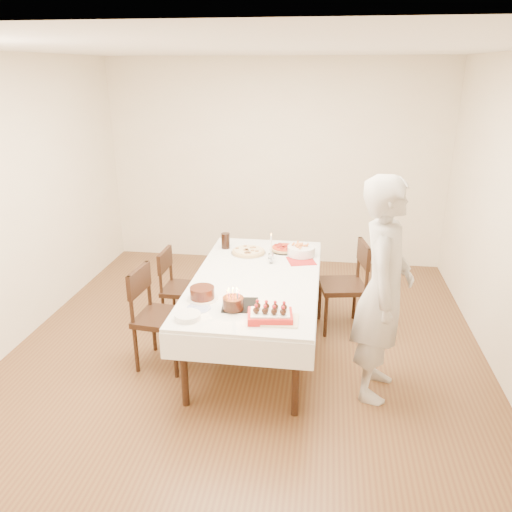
# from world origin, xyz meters

# --- Properties ---
(floor) EXTENTS (5.00, 5.00, 0.00)m
(floor) POSITION_xyz_m (0.00, 0.00, 0.00)
(floor) COLOR #56321D
(floor) RESTS_ON ground
(wall_back) EXTENTS (4.50, 0.04, 2.70)m
(wall_back) POSITION_xyz_m (0.00, 2.50, 1.35)
(wall_back) COLOR #F5EACE
(wall_back) RESTS_ON floor
(wall_front) EXTENTS (4.50, 0.04, 2.70)m
(wall_front) POSITION_xyz_m (0.00, -2.50, 1.35)
(wall_front) COLOR #F5EACE
(wall_front) RESTS_ON floor
(wall_left) EXTENTS (0.04, 5.00, 2.70)m
(wall_left) POSITION_xyz_m (-2.25, 0.00, 1.35)
(wall_left) COLOR #F5EACE
(wall_left) RESTS_ON floor
(ceiling) EXTENTS (5.00, 5.00, 0.00)m
(ceiling) POSITION_xyz_m (0.00, 0.00, 2.70)
(ceiling) COLOR white
(ceiling) RESTS_ON wall_back
(dining_table) EXTENTS (1.38, 2.26, 0.75)m
(dining_table) POSITION_xyz_m (0.08, 0.07, 0.38)
(dining_table) COLOR white
(dining_table) RESTS_ON floor
(chair_right_savory) EXTENTS (0.56, 0.56, 0.94)m
(chair_right_savory) POSITION_xyz_m (0.89, 0.61, 0.47)
(chair_right_savory) COLOR black
(chair_right_savory) RESTS_ON floor
(chair_left_savory) EXTENTS (0.44, 0.44, 0.85)m
(chair_left_savory) POSITION_xyz_m (-0.72, 0.41, 0.42)
(chair_left_savory) COLOR black
(chair_left_savory) RESTS_ON floor
(chair_left_dessert) EXTENTS (0.52, 0.52, 0.93)m
(chair_left_dessert) POSITION_xyz_m (-0.71, -0.31, 0.47)
(chair_left_dessert) COLOR black
(chair_left_dessert) RESTS_ON floor
(person) EXTENTS (0.57, 0.75, 1.84)m
(person) POSITION_xyz_m (1.17, -0.44, 0.92)
(person) COLOR beige
(person) RESTS_ON floor
(pizza_white) EXTENTS (0.41, 0.41, 0.04)m
(pizza_white) POSITION_xyz_m (-0.08, 0.67, 0.77)
(pizza_white) COLOR beige
(pizza_white) RESTS_ON dining_table
(pizza_pepperoni) EXTENTS (0.35, 0.35, 0.04)m
(pizza_pepperoni) POSITION_xyz_m (0.27, 0.81, 0.77)
(pizza_pepperoni) COLOR red
(pizza_pepperoni) RESTS_ON dining_table
(red_placemat) EXTENTS (0.33, 0.33, 0.01)m
(red_placemat) POSITION_xyz_m (0.47, 0.54, 0.75)
(red_placemat) COLOR #B21E1E
(red_placemat) RESTS_ON dining_table
(pasta_bowl) EXTENTS (0.37, 0.37, 0.09)m
(pasta_bowl) POSITION_xyz_m (0.46, 0.69, 0.80)
(pasta_bowl) COLOR white
(pasta_bowl) RESTS_ON dining_table
(taper_candle) EXTENTS (0.08, 0.08, 0.27)m
(taper_candle) POSITION_xyz_m (0.16, 0.57, 0.89)
(taper_candle) COLOR white
(taper_candle) RESTS_ON dining_table
(shaker_pair) EXTENTS (0.10, 0.10, 0.10)m
(shaker_pair) POSITION_xyz_m (0.18, 0.43, 0.80)
(shaker_pair) COLOR white
(shaker_pair) RESTS_ON dining_table
(cola_glass) EXTENTS (0.09, 0.09, 0.17)m
(cola_glass) POSITION_xyz_m (-0.35, 0.80, 0.83)
(cola_glass) COLOR black
(cola_glass) RESTS_ON dining_table
(layer_cake) EXTENTS (0.34, 0.34, 0.11)m
(layer_cake) POSITION_xyz_m (-0.30, -0.45, 0.80)
(layer_cake) COLOR #38170E
(layer_cake) RESTS_ON dining_table
(cake_board) EXTENTS (0.32, 0.32, 0.01)m
(cake_board) POSITION_xyz_m (0.03, -0.52, 0.75)
(cake_board) COLOR black
(cake_board) RESTS_ON dining_table
(birthday_cake) EXTENTS (0.17, 0.17, 0.16)m
(birthday_cake) POSITION_xyz_m (-0.01, -0.61, 0.84)
(birthday_cake) COLOR black
(birthday_cake) RESTS_ON dining_table
(strawberry_box) EXTENTS (0.37, 0.27, 0.08)m
(strawberry_box) POSITION_xyz_m (0.30, -0.74, 0.79)
(strawberry_box) COLOR red
(strawberry_box) RESTS_ON dining_table
(box_lid) EXTENTS (0.35, 0.23, 0.03)m
(box_lid) POSITION_xyz_m (0.35, -0.75, 0.75)
(box_lid) COLOR beige
(box_lid) RESTS_ON dining_table
(plate_stack) EXTENTS (0.20, 0.20, 0.04)m
(plate_stack) POSITION_xyz_m (-0.33, -0.81, 0.77)
(plate_stack) COLOR white
(plate_stack) RESTS_ON dining_table
(china_plate) EXTENTS (0.26, 0.26, 0.01)m
(china_plate) POSITION_xyz_m (-0.29, -0.63, 0.75)
(china_plate) COLOR white
(china_plate) RESTS_ON dining_table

